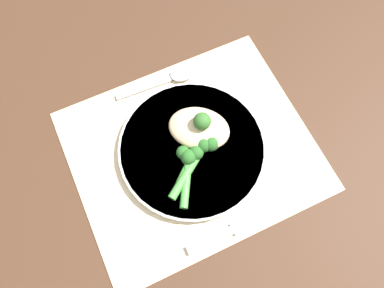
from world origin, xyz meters
The scene contains 10 objects.
ground_plane centered at (0.00, 0.00, 0.00)m, with size 3.00×3.00×0.00m, color #422819.
placemat centered at (0.00, 0.00, 0.00)m, with size 0.41×0.35×0.00m.
plate centered at (0.00, 0.00, 0.01)m, with size 0.26×0.26×0.01m.
chicken_fillet centered at (-0.02, -0.02, 0.03)m, with size 0.13×0.13×0.03m.
pesto_dollop_primary centered at (-0.03, -0.02, 0.06)m, with size 0.03×0.03×0.03m.
broccoli_stalk_right centered at (-0.01, 0.00, 0.03)m, with size 0.09×0.07×0.02m.
broccoli_stalk_front centered at (-0.01, 0.02, 0.03)m, with size 0.12×0.08×0.03m.
broccoli_stalk_left centered at (0.02, 0.02, 0.03)m, with size 0.07×0.10×0.03m.
knife centered at (-0.01, 0.15, 0.01)m, with size 0.19×0.02×0.01m.
spoon centered at (-0.03, -0.15, 0.01)m, with size 0.16×0.04×0.01m.
Camera 1 is at (0.10, 0.21, 0.62)m, focal length 35.00 mm.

